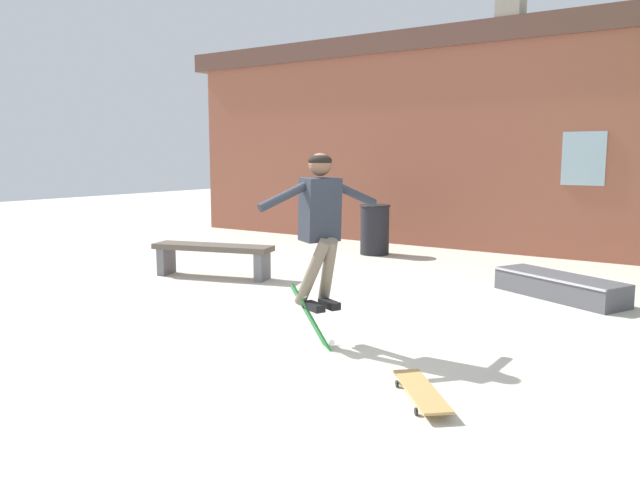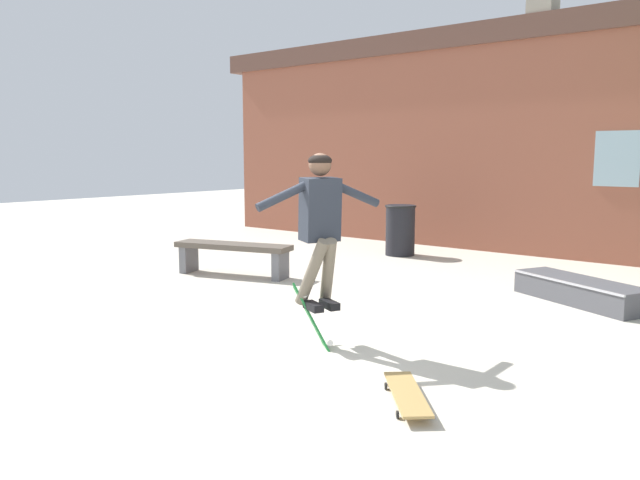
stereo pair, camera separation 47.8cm
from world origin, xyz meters
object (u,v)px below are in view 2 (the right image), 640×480
Objects in this scene: skate_ledge at (580,291)px; skater at (320,217)px; skateboard_flipping at (314,323)px; skateboard_resting at (407,394)px; trash_bin at (400,229)px; park_bench at (233,252)px.

skater is at bearing -86.97° from skate_ledge.
skateboard_flipping is 1.57m from skateboard_resting.
skate_ledge is 1.94× the size of trash_bin.
skate_ledge is 2.24× the size of skateboard_resting.
park_bench is at bearing -105.79° from trash_bin.
skater is 1.92m from skateboard_resting.
skater reaches higher than park_bench.
skater is at bearing -65.79° from trash_bin.
park_bench is 2.44× the size of skateboard_flipping.
park_bench is 5.23m from skateboard_resting.
park_bench is 4.82m from skate_ledge.
skate_ledge is at bearing 138.03° from skateboard_resting.
skater is at bearing -46.75° from park_bench.
skater is 1.86× the size of skateboard_resting.
skateboard_flipping is (3.14, -1.88, -0.14)m from park_bench.
skate_ledge reaches higher than skateboard_resting.
skateboard_resting is at bearing -57.56° from trash_bin.
skateboard_flipping reaches higher than park_bench.
skate_ledge is at bearing -25.33° from trash_bin.
park_bench is 3.80m from skater.
trash_bin is at bearing 113.26° from skateboard_flipping.
skate_ledge is 3.67m from skateboard_flipping.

